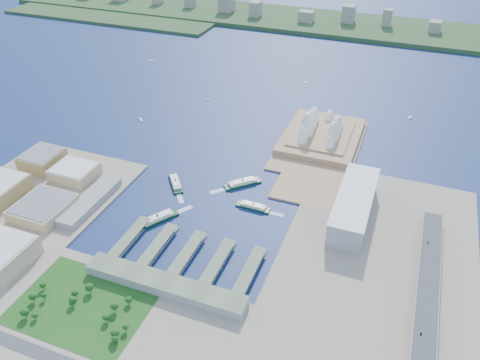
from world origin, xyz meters
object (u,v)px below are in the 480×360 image
at_px(ferry_b, 243,182).
at_px(ferry_d, 253,205).
at_px(ferry_a, 175,182).
at_px(car_b, 421,334).
at_px(toaster_building, 354,206).
at_px(ferry_c, 158,217).
at_px(car_c, 428,242).
at_px(opera_house, 323,124).

bearing_deg(ferry_b, ferry_d, -9.04).
height_order(ferry_a, ferry_b, ferry_b).
height_order(ferry_b, car_b, car_b).
bearing_deg(toaster_building, ferry_c, -157.24).
distance_m(ferry_a, ferry_c, 89.25).
distance_m(car_b, car_c, 149.10).
distance_m(opera_house, car_b, 429.97).
bearing_deg(ferry_b, toaster_building, 39.57).
height_order(toaster_building, ferry_a, toaster_building).
bearing_deg(ferry_c, opera_house, -85.51).
xyz_separation_m(opera_house, toaster_building, (90.00, -200.00, -11.50)).
xyz_separation_m(ferry_c, car_b, (352.65, -79.30, 9.81)).
bearing_deg(car_c, ferry_d, 178.79).
xyz_separation_m(opera_house, ferry_a, (-179.63, -218.14, -26.92)).
bearing_deg(opera_house, ferry_a, -129.47).
distance_m(ferry_a, ferry_b, 104.10).
bearing_deg(car_b, opera_house, -63.61).
xyz_separation_m(ferry_a, ferry_c, (17.98, -87.41, 0.56)).
relative_size(ferry_c, car_b, 16.40).
bearing_deg(car_c, opera_house, 129.01).
relative_size(ferry_b, ferry_c, 0.98).
xyz_separation_m(ferry_a, car_c, (370.63, -17.61, 10.38)).
distance_m(ferry_b, car_c, 278.79).
bearing_deg(ferry_a, car_c, -40.77).
bearing_deg(ferry_c, ferry_b, -90.22).
distance_m(ferry_b, ferry_c, 147.42).
xyz_separation_m(toaster_building, car_c, (101.00, -35.75, -5.04)).
bearing_deg(car_b, ferry_d, -32.89).
bearing_deg(car_c, car_b, -90.00).
bearing_deg(toaster_building, ferry_d, -167.40).
relative_size(car_b, car_c, 0.87).
distance_m(toaster_building, ferry_b, 173.90).
bearing_deg(car_c, toaster_building, 160.51).
height_order(opera_house, toaster_building, opera_house).
bearing_deg(toaster_building, car_b, -61.35).
relative_size(toaster_building, car_c, 37.08).
height_order(ferry_b, ferry_d, ferry_b).
relative_size(toaster_building, ferry_d, 3.07).
relative_size(ferry_a, car_c, 12.85).
bearing_deg(car_c, ferry_b, 168.74).
relative_size(ferry_c, car_c, 14.27).
distance_m(opera_house, ferry_b, 200.88).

